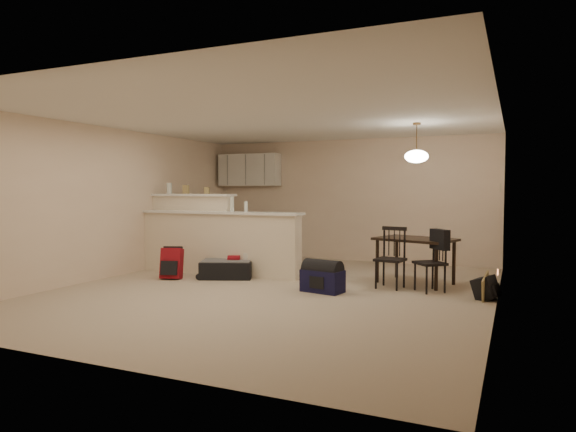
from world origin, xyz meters
The scene contains 19 objects.
room centered at (0.00, 0.00, 1.25)m, with size 7.00×7.02×2.50m.
breakfast_bar centered at (-1.76, 0.98, 0.61)m, with size 3.08×0.58×1.39m.
upper_cabinets centered at (-2.20, 3.32, 1.90)m, with size 1.40×0.34×0.70m, color white.
kitchen_counter centered at (-2.00, 3.19, 0.45)m, with size 1.80×0.60×0.90m, color white.
thermostat centered at (2.98, 1.55, 1.50)m, with size 0.02×0.12×0.12m, color beige.
jar centered at (-2.71, 1.12, 1.49)m, with size 0.10×0.10×0.20m, color silver.
cereal_box centered at (-2.34, 1.12, 1.47)m, with size 0.10×0.07×0.16m, color tan.
small_box centered at (-1.89, 1.12, 1.45)m, with size 0.08×0.06×0.12m, color tan.
bottle_a centered at (-1.24, 0.90, 1.22)m, with size 0.07×0.07×0.26m, color silver.
bottle_b centered at (-0.97, 0.90, 1.18)m, with size 0.06×0.06×0.18m, color silver.
dining_table centered at (1.78, 1.35, 0.63)m, with size 1.32×1.07×0.72m.
pendant_lamp centered at (1.78, 1.35, 1.99)m, with size 0.36×0.36×0.62m.
dining_chair_near centered at (1.51, 0.83, 0.46)m, with size 0.40×0.38×0.91m, color black, non-canonical shape.
dining_chair_far centered at (2.09, 0.80, 0.44)m, with size 0.38×0.37×0.88m, color black, non-canonical shape.
suitcase centered at (-1.18, 0.61, 0.14)m, with size 0.84×0.54×0.28m, color black.
red_backpack centered at (-1.96, 0.17, 0.25)m, with size 0.33×0.21×0.50m, color maroon.
navy_duffel centered at (0.69, 0.15, 0.16)m, with size 0.58×0.32×0.32m, color #111035.
black_daypack centered at (2.85, 0.61, 0.15)m, with size 0.33×0.23×0.29m, color black.
cardboard_sheet centered at (2.85, 0.54, 0.17)m, with size 0.44×0.02×0.33m, color tan.
Camera 1 is at (3.20, -6.71, 1.48)m, focal length 32.00 mm.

